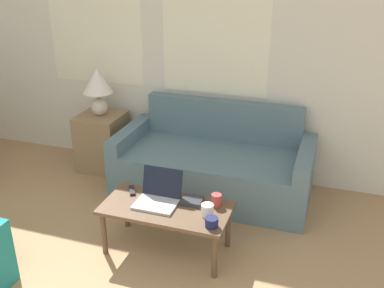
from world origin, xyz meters
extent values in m
cube|color=silver|center=(0.00, 3.65, 1.30)|extent=(6.38, 0.05, 2.60)
cube|color=white|center=(-0.75, 3.62, 1.55)|extent=(1.10, 0.01, 1.30)
cube|color=white|center=(0.59, 3.62, 1.55)|extent=(1.10, 0.01, 1.30)
cube|color=slate|center=(0.74, 3.12, 0.23)|extent=(1.62, 0.89, 0.46)
cube|color=slate|center=(0.74, 3.51, 0.44)|extent=(1.62, 0.12, 0.87)
cube|color=slate|center=(-0.15, 3.12, 0.30)|extent=(0.14, 0.89, 0.61)
cube|color=slate|center=(1.62, 3.12, 0.30)|extent=(0.14, 0.89, 0.61)
cube|color=#937551|center=(-0.60, 3.31, 0.31)|extent=(0.47, 0.47, 0.63)
ellipsoid|color=beige|center=(-0.60, 3.31, 0.73)|extent=(0.18, 0.18, 0.19)
cylinder|color=tan|center=(-0.60, 3.31, 0.85)|extent=(0.02, 0.02, 0.06)
cone|color=white|center=(-0.60, 3.31, 1.01)|extent=(0.32, 0.32, 0.26)
cube|color=brown|center=(0.64, 2.12, 0.40)|extent=(1.02, 0.51, 0.03)
cylinder|color=brown|center=(0.18, 1.91, 0.19)|extent=(0.04, 0.04, 0.38)
cylinder|color=brown|center=(1.10, 1.91, 0.19)|extent=(0.04, 0.04, 0.38)
cylinder|color=brown|center=(0.18, 2.32, 0.19)|extent=(0.04, 0.04, 0.38)
cylinder|color=brown|center=(1.10, 2.32, 0.19)|extent=(0.04, 0.04, 0.38)
cube|color=#B7B7BC|center=(0.56, 2.10, 0.42)|extent=(0.33, 0.24, 0.02)
cube|color=black|center=(0.56, 2.25, 0.55)|extent=(0.33, 0.07, 0.23)
cylinder|color=#B23D38|center=(1.01, 2.26, 0.46)|extent=(0.08, 0.08, 0.10)
cylinder|color=white|center=(0.99, 2.10, 0.46)|extent=(0.10, 0.10, 0.09)
cylinder|color=#191E4C|center=(1.06, 1.96, 0.45)|extent=(0.10, 0.10, 0.07)
cube|color=#2D2D33|center=(0.82, 2.24, 0.43)|extent=(0.17, 0.16, 0.04)
cube|color=black|center=(0.28, 2.25, 0.42)|extent=(0.11, 0.15, 0.02)
camera|label=1|loc=(1.81, -0.72, 2.29)|focal=42.00mm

